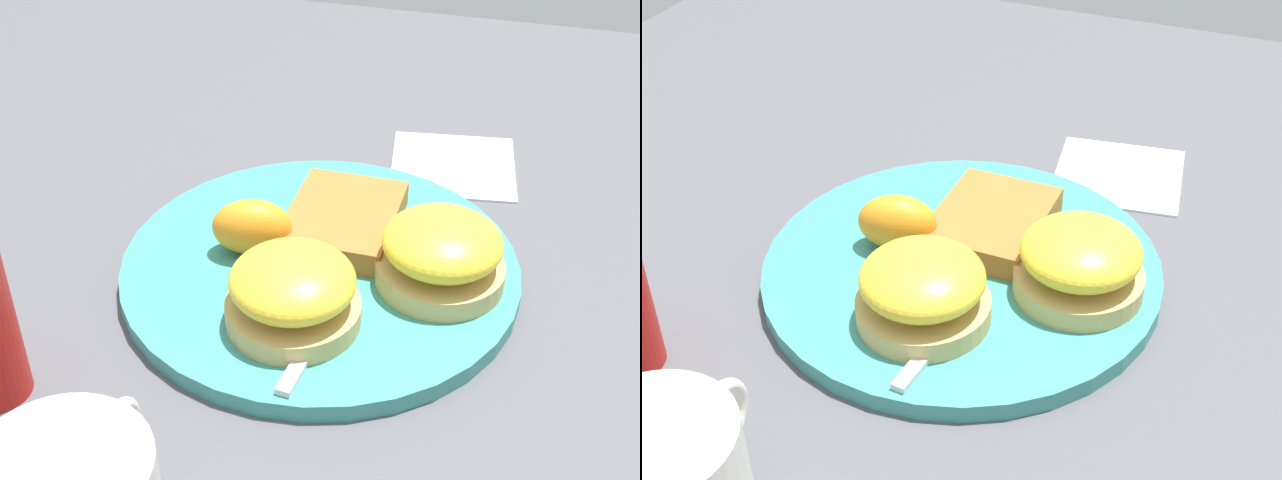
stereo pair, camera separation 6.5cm
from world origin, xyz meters
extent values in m
plane|color=#4C4C51|center=(0.00, 0.00, 0.00)|extent=(1.10, 1.10, 0.00)
cylinder|color=teal|center=(0.00, 0.00, 0.01)|extent=(0.30, 0.30, 0.01)
cylinder|color=tan|center=(-0.07, 0.00, 0.02)|extent=(0.09, 0.09, 0.02)
ellipsoid|color=yellow|center=(-0.07, 0.00, 0.05)|extent=(0.09, 0.09, 0.04)
cylinder|color=tan|center=(0.00, -0.09, 0.02)|extent=(0.09, 0.09, 0.02)
ellipsoid|color=yellow|center=(0.00, -0.09, 0.05)|extent=(0.09, 0.09, 0.04)
cube|color=#A6622A|center=(0.04, -0.01, 0.02)|extent=(0.11, 0.08, 0.02)
ellipsoid|color=orange|center=(0.00, 0.05, 0.04)|extent=(0.05, 0.07, 0.04)
cube|color=silver|center=(-0.09, -0.02, 0.02)|extent=(0.10, 0.02, 0.00)
cube|color=silver|center=(0.03, -0.03, 0.02)|extent=(0.04, 0.03, 0.00)
torus|color=silver|center=(-0.23, 0.05, 0.05)|extent=(0.05, 0.01, 0.05)
cube|color=white|center=(0.19, -0.07, 0.00)|extent=(0.12, 0.12, 0.00)
camera|label=1|loc=(-0.51, -0.14, 0.42)|focal=50.00mm
camera|label=2|loc=(-0.49, -0.20, 0.42)|focal=50.00mm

